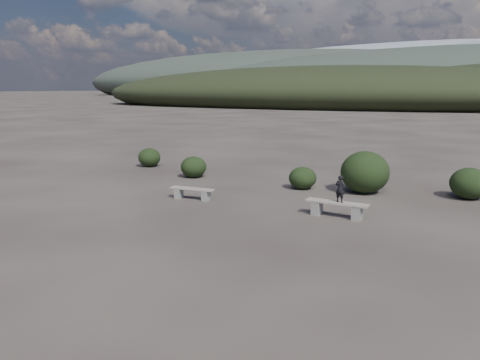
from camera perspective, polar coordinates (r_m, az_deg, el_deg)
The scene contains 10 objects.
ground at distance 12.18m, azimuth -10.01°, elevation -7.69°, with size 1200.00×1200.00×0.00m, color #2B2521.
bench_left at distance 16.73m, azimuth -5.86°, elevation -1.53°, with size 1.66×0.48×0.41m.
bench_right at distance 14.66m, azimuth 11.70°, elevation -3.34°, with size 1.93×0.49×0.48m.
seated_person at distance 14.50m, azimuth 12.11°, elevation -1.05°, with size 0.31×0.20×0.84m, color black.
shrub_a at distance 20.83m, azimuth -5.68°, elevation 1.59°, with size 1.14×1.14×0.94m, color black.
shrub_c at distance 18.51m, azimuth 7.64°, elevation 0.25°, with size 1.09×1.09×0.87m, color black.
shrub_d at distance 18.21m, azimuth 14.98°, elevation 0.93°, with size 1.81×1.81×1.59m, color black.
shrub_e at distance 18.56m, azimuth 26.20°, elevation -0.38°, with size 1.35×1.35×1.12m, color black.
shrub_f at distance 24.07m, azimuth -10.99°, elevation 2.73°, with size 1.11×1.11×0.94m, color black.
mountain_ridges at distance 348.60m, azimuth 25.10°, elevation 11.21°, with size 500.00×400.00×56.00m.
Camera 1 is at (7.02, -9.17, 3.89)m, focal length 35.00 mm.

